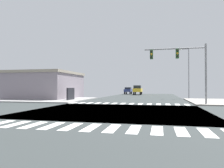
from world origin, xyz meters
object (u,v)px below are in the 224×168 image
Objects in this scene: street_lamp at (187,69)px; sedan_farside_1 at (128,90)px; traffic_signal_mast at (181,60)px; pickup_nearside_1 at (138,90)px; bank_building at (33,85)px.

street_lamp is 24.12m from sedan_farside_1.
traffic_signal_mast is 1.26× the size of pickup_nearside_1.
pickup_nearside_1 is 1.19× the size of sedan_farside_1.
traffic_signal_mast is at bearing -99.55° from street_lamp.
sedan_farside_1 is at bearing 107.45° from traffic_signal_mast.
bank_building is at bearing 54.49° from pickup_nearside_1.
traffic_signal_mast is 35.56m from sedan_farside_1.
street_lamp is 1.96× the size of sedan_farside_1.
bank_building is at bearing 64.23° from sedan_farside_1.
street_lamp reaches higher than pickup_nearside_1.
street_lamp is 19.11m from pickup_nearside_1.
street_lamp is (2.31, 13.75, 0.25)m from traffic_signal_mast.
traffic_signal_mast is at bearing -19.43° from bank_building.
street_lamp is 26.07m from bank_building.
pickup_nearside_1 is 5.07m from sedan_farside_1.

